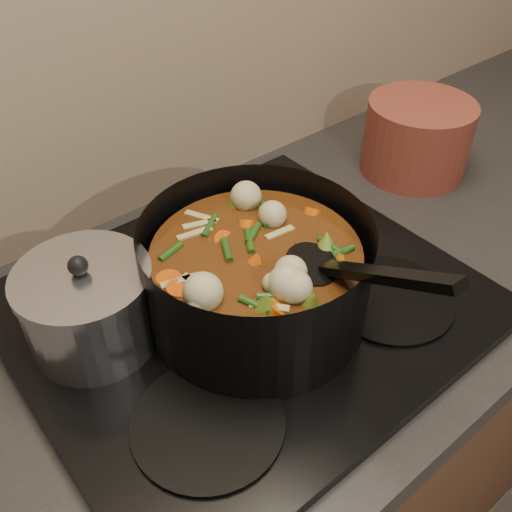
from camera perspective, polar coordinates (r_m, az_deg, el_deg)
counter at (r=1.20m, az=-0.74°, el=-20.68°), size 2.64×0.64×0.91m
stovetop at (r=0.82m, az=-1.02°, el=-4.90°), size 0.62×0.54×0.03m
stockpot at (r=0.75m, az=0.05°, el=-2.01°), size 0.36×0.44×0.22m
saucepan at (r=0.76m, az=-16.36°, el=-4.88°), size 0.17×0.17×0.14m
terracotta_crock at (r=1.14m, az=15.78°, el=11.34°), size 0.23×0.23×0.14m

